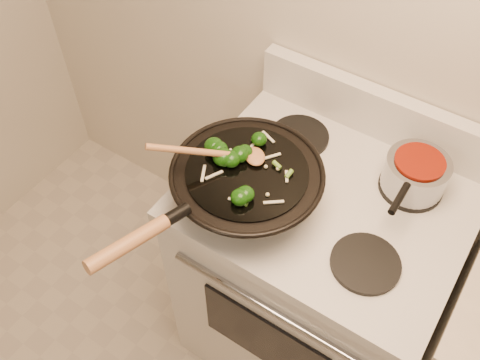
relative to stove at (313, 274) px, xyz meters
The scene contains 5 objects.
stove is the anchor object (origin of this frame).
wok 0.58m from the stove, 138.91° to the right, with size 0.41×0.67×0.20m.
stirfry 0.66m from the stove, 145.46° to the right, with size 0.27×0.26×0.05m.
wooden_spoon 0.69m from the stove, 145.93° to the right, with size 0.24×0.25×0.12m.
saucepan 0.56m from the stove, 38.88° to the left, with size 0.18×0.28×0.10m.
Camera 1 is at (0.05, 0.26, 2.11)m, focal length 40.00 mm.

